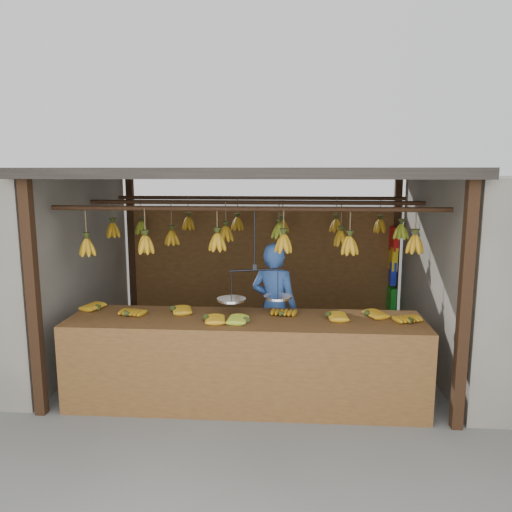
{
  "coord_description": "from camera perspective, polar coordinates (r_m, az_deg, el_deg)",
  "views": [
    {
      "loc": [
        0.44,
        -5.95,
        2.37
      ],
      "look_at": [
        0.0,
        0.3,
        1.3
      ],
      "focal_mm": 35.0,
      "sensor_mm": 36.0,
      "label": 1
    }
  ],
  "objects": [
    {
      "name": "counter",
      "position": [
        5.02,
        -1.35,
        -9.59
      ],
      "size": [
        3.6,
        0.82,
        0.96
      ],
      "color": "brown",
      "rests_on": "ground"
    },
    {
      "name": "stall",
      "position": [
        6.3,
        0.02,
        6.07
      ],
      "size": [
        4.3,
        3.3,
        2.4
      ],
      "color": "black",
      "rests_on": "ground"
    },
    {
      "name": "hanging_bananas",
      "position": [
        6.01,
        -0.16,
        2.57
      ],
      "size": [
        3.64,
        2.22,
        0.38
      ],
      "color": "#B27B13",
      "rests_on": "ground"
    },
    {
      "name": "balance_scale",
      "position": [
        5.11,
        -0.14,
        -4.35
      ],
      "size": [
        0.75,
        0.41,
        0.93
      ],
      "color": "black",
      "rests_on": "ground"
    },
    {
      "name": "vendor",
      "position": [
        5.91,
        2.1,
        -5.94
      ],
      "size": [
        0.66,
        0.55,
        1.56
      ],
      "primitive_type": "imported",
      "rotation": [
        0.0,
        0.0,
        2.77
      ],
      "color": "#3359A5",
      "rests_on": "ground"
    },
    {
      "name": "ground",
      "position": [
        6.42,
        -0.19,
        -11.98
      ],
      "size": [
        80.0,
        80.0,
        0.0
      ],
      "primitive_type": "plane",
      "color": "#5B5B57"
    },
    {
      "name": "bag_bundles",
      "position": [
        7.58,
        15.37,
        -1.25
      ],
      "size": [
        0.08,
        0.26,
        1.23
      ],
      "color": "red",
      "rests_on": "ground"
    }
  ]
}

